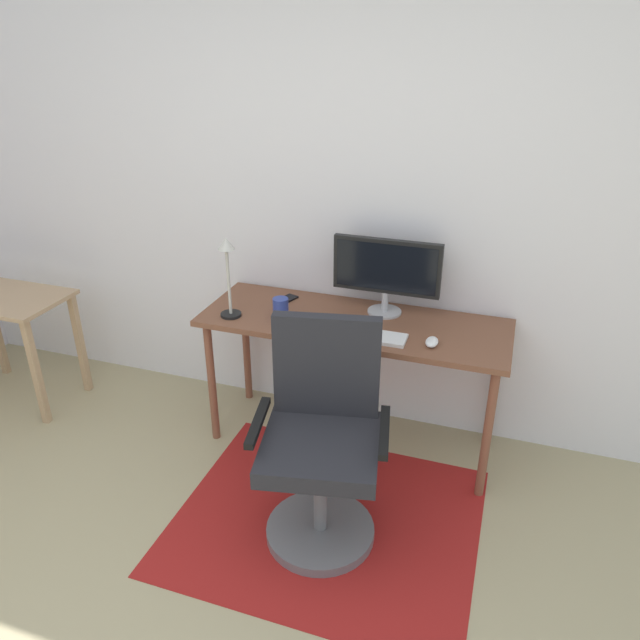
# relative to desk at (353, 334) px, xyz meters

# --- Properties ---
(wall_back) EXTENTS (6.00, 0.10, 2.60)m
(wall_back) POSITION_rel_desk_xyz_m (-0.22, 0.35, 0.62)
(wall_back) COLOR white
(wall_back) RESTS_ON ground
(area_rug) EXTENTS (1.41, 1.19, 0.01)m
(area_rug) POSITION_rel_desk_xyz_m (0.07, -0.64, -0.68)
(area_rug) COLOR maroon
(area_rug) RESTS_ON ground
(desk) EXTENTS (1.60, 0.57, 0.76)m
(desk) POSITION_rel_desk_xyz_m (0.00, 0.00, 0.00)
(desk) COLOR brown
(desk) RESTS_ON ground
(monitor) EXTENTS (0.56, 0.18, 0.41)m
(monitor) POSITION_rel_desk_xyz_m (0.13, 0.14, 0.33)
(monitor) COLOR #B2B2B7
(monitor) RESTS_ON desk
(keyboard) EXTENTS (0.43, 0.13, 0.02)m
(keyboard) POSITION_rel_desk_xyz_m (0.09, -0.16, 0.09)
(keyboard) COLOR white
(keyboard) RESTS_ON desk
(computer_mouse) EXTENTS (0.06, 0.10, 0.03)m
(computer_mouse) POSITION_rel_desk_xyz_m (0.43, -0.14, 0.10)
(computer_mouse) COLOR white
(computer_mouse) RESTS_ON desk
(coffee_cup) EXTENTS (0.08, 0.08, 0.11)m
(coffee_cup) POSITION_rel_desk_xyz_m (-0.37, -0.09, 0.13)
(coffee_cup) COLOR navy
(coffee_cup) RESTS_ON desk
(cell_phone) EXTENTS (0.11, 0.15, 0.01)m
(cell_phone) POSITION_rel_desk_xyz_m (-0.43, 0.13, 0.09)
(cell_phone) COLOR black
(cell_phone) RESTS_ON desk
(desk_lamp) EXTENTS (0.11, 0.11, 0.43)m
(desk_lamp) POSITION_rel_desk_xyz_m (-0.63, -0.16, 0.35)
(desk_lamp) COLOR black
(desk_lamp) RESTS_ON desk
(office_chair) EXTENTS (0.64, 0.59, 1.03)m
(office_chair) POSITION_rel_desk_xyz_m (0.06, -0.68, -0.23)
(office_chair) COLOR slate
(office_chair) RESTS_ON ground
(side_table) EXTENTS (0.76, 0.46, 0.70)m
(side_table) POSITION_rel_desk_xyz_m (-2.11, -0.22, -0.11)
(side_table) COLOR tan
(side_table) RESTS_ON ground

